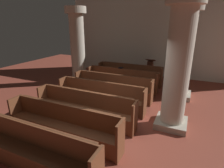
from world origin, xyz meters
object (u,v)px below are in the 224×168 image
Objects in this scene: pew_row_3 at (100,95)px; pew_row_4 at (85,107)px; pew_row_1 at (122,79)px; pillar_aisle_side at (184,51)px; pew_row_0 at (129,73)px; pew_row_5 at (62,123)px; pillar_far_side at (77,45)px; hymn_book at (121,68)px; pew_row_6 at (29,148)px; pillar_aisle_rear at (178,64)px; lectern at (150,70)px; pew_row_2 at (112,86)px.

pew_row_3 and pew_row_4 have the same top height.
pew_row_4 is (0.00, -1.02, 0.00)m from pew_row_3.
pew_row_1 is at bearing 90.00° from pew_row_3.
pew_row_1 is 1.00× the size of pew_row_4.
pillar_aisle_side is (2.43, 0.18, 1.37)m from pew_row_1.
pew_row_5 is at bearing -90.00° from pew_row_0.
hymn_book is (2.25, 0.03, -0.91)m from pillar_far_side.
pillar_aisle_rear is at bearing 49.75° from pew_row_6.
lectern is (0.76, 4.22, -0.04)m from pew_row_3.
pew_row_6 is 5.94m from pillar_far_side.
pew_row_1 is at bearing -3.79° from pillar_far_side.
pillar_aisle_side is 1.00× the size of pillar_aisle_rear.
pew_row_5 is 3.35m from pillar_aisle_rear.
pillar_far_side is 2.43m from hymn_book.
pew_row_2 is at bearing -103.43° from lectern.
pew_row_2 is at bearing 90.00° from pew_row_3.
lectern reaches higher than pew_row_4.
pillar_aisle_side is 4.81m from pillar_far_side.
pew_row_5 is 5.10m from pillar_aisle_side.
hymn_book reaches higher than pew_row_2.
pillar_far_side is at bearing -179.69° from pillar_aisle_side.
pew_row_5 is at bearing -90.00° from pew_row_1.
pillar_aisle_rear is (2.43, 2.87, 1.37)m from pew_row_6.
pillar_aisle_side is at bearing -50.15° from lectern.
pew_row_4 is 4.28m from pillar_aisle_side.
pew_row_0 is at bearing 90.00° from pew_row_1.
pillar_far_side and pillar_aisle_rear have the same top height.
pew_row_5 is 2.96× the size of lectern.
pew_row_1 is at bearing 137.33° from pillar_aisle_rear.
pew_row_1 is at bearing -175.68° from pillar_aisle_side.
pew_row_4 is 0.89× the size of pillar_aisle_side.
lectern is (0.76, 7.29, -0.04)m from pew_row_6.
pew_row_2 is 1.00× the size of pew_row_4.
lectern reaches higher than pew_row_0.
pew_row_1 is at bearing 90.00° from pew_row_4.
pillar_aisle_rear is at bearing 18.78° from pew_row_4.
pew_row_0 is at bearing 19.96° from pillar_far_side.
lectern is at bearing 110.65° from pillar_aisle_rear.
pillar_far_side is 3.99m from lectern.
pillar_far_side is (-2.38, 0.16, 1.37)m from pew_row_1.
hymn_book is (-2.56, 0.00, -0.91)m from pillar_aisle_side.
pillar_far_side is at bearing 153.63° from pew_row_2.
pew_row_4 is 3.28m from hymn_book.
pew_row_6 is at bearing -90.00° from pew_row_0.
pew_row_1 is at bearing -90.00° from pew_row_0.
pew_row_0 is 1.00× the size of pew_row_5.
pew_row_2 is at bearing -153.61° from pillar_aisle_side.
pew_row_0 is at bearing 90.00° from pew_row_4.
pew_row_3 is 2.80m from pillar_aisle_rear.
pew_row_2 is 1.30m from hymn_book.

